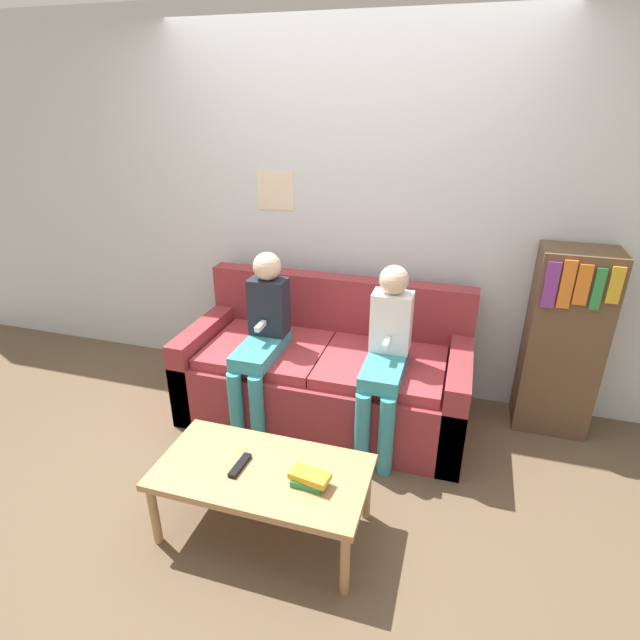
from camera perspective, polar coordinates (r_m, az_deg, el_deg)
The scene contains 9 objects.
ground_plane at distance 3.17m, azimuth -2.21°, elevation -15.79°, with size 10.00×10.00×0.00m, color brown.
wall_back at distance 3.52m, azimuth 3.16°, elevation 12.17°, with size 8.00×0.06×2.60m.
couch at distance 3.42m, azimuth 0.68°, elevation -6.25°, with size 1.87×0.85×0.90m.
coffee_table at distance 2.57m, azimuth -6.62°, elevation -17.27°, with size 1.04×0.54×0.38m.
person_left at distance 3.20m, azimuth -6.65°, elevation -1.58°, with size 0.24×0.58×1.15m.
person_right at distance 3.00m, azimuth 7.59°, elevation -3.64°, with size 0.24×0.58×1.14m.
tv_remote at distance 2.56m, azimuth -9.14°, elevation -16.08°, with size 0.05×0.17×0.02m.
book_stack at distance 2.43m, azimuth -1.25°, elevation -17.62°, with size 0.20×0.12×0.07m.
bookshelf at distance 3.51m, azimuth 26.01°, elevation -2.30°, with size 0.45×0.33×1.22m.
Camera 1 is at (0.81, -2.28, 2.04)m, focal length 28.00 mm.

